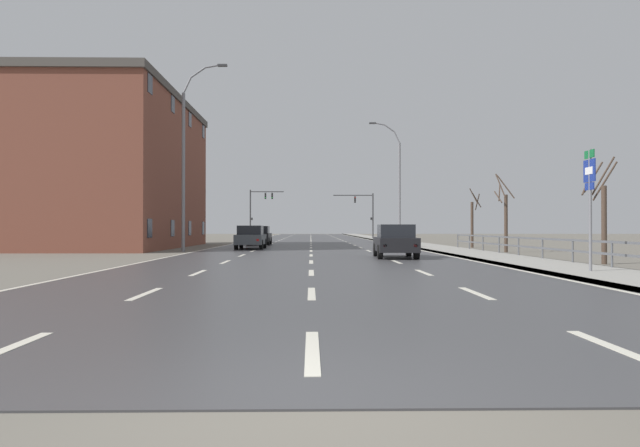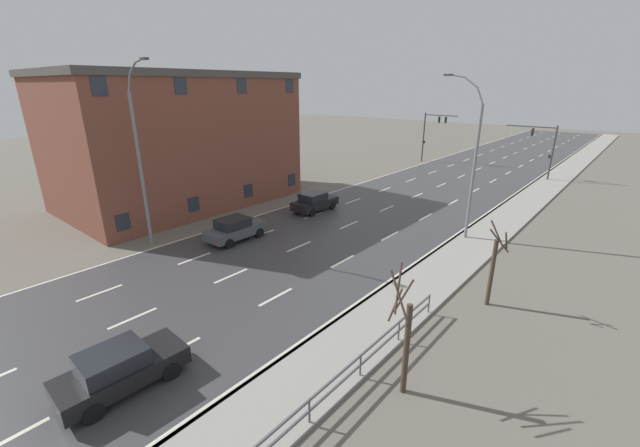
# 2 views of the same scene
# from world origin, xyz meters

# --- Properties ---
(ground_plane) EXTENTS (160.00, 160.00, 0.12)m
(ground_plane) POSITION_xyz_m (0.00, 48.00, -0.06)
(ground_plane) COLOR #666056
(road_asphalt_strip) EXTENTS (14.00, 120.00, 0.03)m
(road_asphalt_strip) POSITION_xyz_m (0.00, 59.99, 0.01)
(road_asphalt_strip) COLOR #3D3D3F
(road_asphalt_strip) RESTS_ON ground
(sidewalk_right) EXTENTS (3.00, 120.00, 0.12)m
(sidewalk_right) POSITION_xyz_m (8.43, 60.00, 0.06)
(sidewalk_right) COLOR gray
(sidewalk_right) RESTS_ON ground
(guardrail) EXTENTS (0.07, 26.99, 1.00)m
(guardrail) POSITION_xyz_m (9.85, 18.96, 0.71)
(guardrail) COLOR #515459
(guardrail) RESTS_ON ground
(street_lamp_midground) EXTENTS (2.70, 0.24, 10.52)m
(street_lamp_midground) POSITION_xyz_m (7.42, 42.69, 5.13)
(street_lamp_midground) COLOR slate
(street_lamp_midground) RESTS_ON ground
(street_lamp_left_bank) EXTENTS (2.69, 0.24, 11.22)m
(street_lamp_left_bank) POSITION_xyz_m (-7.43, 28.50, 5.47)
(street_lamp_left_bank) COLOR slate
(street_lamp_left_bank) RESTS_ON ground
(highway_sign) EXTENTS (0.09, 0.68, 3.79)m
(highway_sign) POSITION_xyz_m (8.39, 12.14, 2.43)
(highway_sign) COLOR slate
(highway_sign) RESTS_ON ground
(traffic_signal_right) EXTENTS (5.15, 0.36, 5.83)m
(traffic_signal_right) POSITION_xyz_m (6.95, 65.52, 3.86)
(traffic_signal_right) COLOR #38383A
(traffic_signal_right) RESTS_ON ground
(traffic_signal_left) EXTENTS (4.46, 0.36, 6.40)m
(traffic_signal_left) POSITION_xyz_m (-6.87, 67.32, 4.34)
(traffic_signal_left) COLOR #38383A
(traffic_signal_left) RESTS_ON ground
(car_far_left) EXTENTS (1.97, 4.17, 1.57)m
(car_far_left) POSITION_xyz_m (3.94, 21.40, 0.80)
(car_far_left) COLOR black
(car_far_left) RESTS_ON ground
(car_distant) EXTENTS (1.84, 4.10, 1.57)m
(car_distant) POSITION_xyz_m (-4.24, 40.80, 0.80)
(car_distant) COLOR black
(car_distant) RESTS_ON ground
(car_near_right) EXTENTS (1.85, 4.11, 1.57)m
(car_near_right) POSITION_xyz_m (-4.03, 32.54, 0.80)
(car_near_right) COLOR #474C51
(car_near_right) RESTS_ON ground
(brick_building) EXTENTS (11.88, 18.54, 10.86)m
(brick_building) POSITION_xyz_m (-15.17, 35.50, 5.44)
(brick_building) COLOR brown
(brick_building) RESTS_ON ground
(bare_tree_near) EXTENTS (1.47, 1.01, 4.23)m
(bare_tree_near) POSITION_xyz_m (11.40, 17.02, 1.92)
(bare_tree_near) COLOR #423328
(bare_tree_near) RESTS_ON ground
(bare_tree_mid) EXTENTS (0.94, 1.16, 4.59)m
(bare_tree_mid) POSITION_xyz_m (11.27, 27.42, 2.01)
(bare_tree_mid) COLOR #423328
(bare_tree_mid) RESTS_ON ground
(bare_tree_far) EXTENTS (0.92, 1.09, 4.26)m
(bare_tree_far) POSITION_xyz_m (11.62, 35.00, 1.87)
(bare_tree_far) COLOR #423328
(bare_tree_far) RESTS_ON ground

